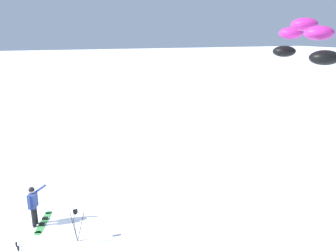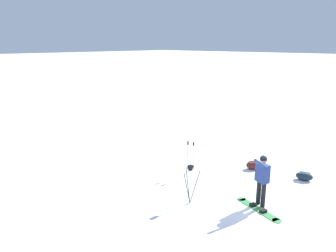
{
  "view_description": "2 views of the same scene",
  "coord_description": "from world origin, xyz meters",
  "px_view_note": "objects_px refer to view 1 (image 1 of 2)",
  "views": [
    {
      "loc": [
        12.66,
        0.39,
        7.3
      ],
      "look_at": [
        2.21,
        4.55,
        4.19
      ],
      "focal_mm": 35.95,
      "sensor_mm": 36.0,
      "label": 1
    },
    {
      "loc": [
        -4.57,
        8.73,
        4.95
      ],
      "look_at": [
        1.63,
        2.18,
        2.67
      ],
      "focal_mm": 35.48,
      "sensor_mm": 36.0,
      "label": 2
    }
  ],
  "objects_px": {
    "traction_kite": "(303,40)",
    "camera_tripod": "(76,219)",
    "snowboard": "(43,222)",
    "snowboarder": "(33,202)"
  },
  "relations": [
    {
      "from": "traction_kite",
      "to": "camera_tripod",
      "type": "bearing_deg",
      "value": -102.99
    },
    {
      "from": "traction_kite",
      "to": "snowboard",
      "type": "bearing_deg",
      "value": -111.92
    },
    {
      "from": "snowboard",
      "to": "traction_kite",
      "type": "bearing_deg",
      "value": 68.08
    },
    {
      "from": "snowboard",
      "to": "camera_tripod",
      "type": "distance_m",
      "value": 2.28
    },
    {
      "from": "traction_kite",
      "to": "camera_tripod",
      "type": "relative_size",
      "value": 3.42
    },
    {
      "from": "snowboarder",
      "to": "camera_tripod",
      "type": "xyz_separation_m",
      "value": [
        1.69,
        1.4,
        -0.08
      ]
    },
    {
      "from": "snowboarder",
      "to": "snowboard",
      "type": "xyz_separation_m",
      "value": [
        -0.09,
        0.29,
        -0.97
      ]
    },
    {
      "from": "snowboard",
      "to": "traction_kite",
      "type": "distance_m",
      "value": 11.92
    },
    {
      "from": "traction_kite",
      "to": "camera_tripod",
      "type": "height_order",
      "value": "traction_kite"
    },
    {
      "from": "snowboard",
      "to": "traction_kite",
      "type": "relative_size",
      "value": 0.4
    }
  ]
}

